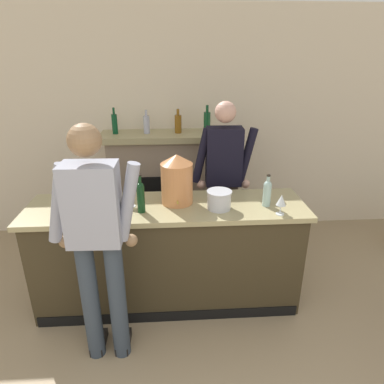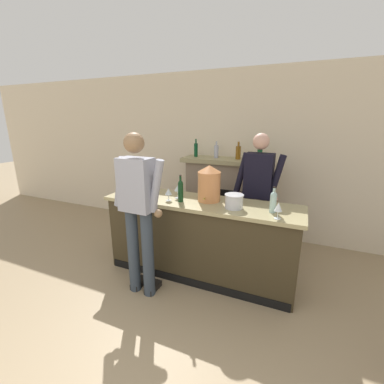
% 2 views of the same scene
% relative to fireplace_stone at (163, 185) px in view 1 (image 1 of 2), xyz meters
% --- Properties ---
extents(wall_back_panel, '(12.00, 0.07, 2.75)m').
position_rel_fireplace_stone_xyz_m(wall_back_panel, '(0.18, 0.26, 0.69)').
color(wall_back_panel, beige).
rests_on(wall_back_panel, ground_plane).
extents(bar_counter, '(2.41, 0.65, 1.00)m').
position_rel_fireplace_stone_xyz_m(bar_counter, '(0.06, -1.30, -0.18)').
color(bar_counter, '#382E1C').
rests_on(bar_counter, ground_plane).
extents(fireplace_stone, '(1.42, 0.52, 1.66)m').
position_rel_fireplace_stone_xyz_m(fireplace_stone, '(0.00, 0.00, 0.00)').
color(fireplace_stone, gray).
rests_on(fireplace_stone, ground_plane).
extents(person_customer, '(0.66, 0.31, 1.84)m').
position_rel_fireplace_stone_xyz_m(person_customer, '(-0.42, -1.90, 0.34)').
color(person_customer, '#323C48').
rests_on(person_customer, ground_plane).
extents(person_bartender, '(0.66, 0.31, 1.80)m').
position_rel_fireplace_stone_xyz_m(person_bartender, '(0.64, -0.68, 0.31)').
color(person_bartender, '#4E4039').
rests_on(person_bartender, ground_plane).
extents(copper_dispenser, '(0.28, 0.32, 0.44)m').
position_rel_fireplace_stone_xyz_m(copper_dispenser, '(0.15, -1.24, 0.54)').
color(copper_dispenser, '#C77D48').
rests_on(copper_dispenser, bar_counter).
extents(ice_bucket_steel, '(0.21, 0.21, 0.16)m').
position_rel_fireplace_stone_xyz_m(ice_bucket_steel, '(0.50, -1.38, 0.40)').
color(ice_bucket_steel, silver).
rests_on(ice_bucket_steel, bar_counter).
extents(wine_bottle_chardonnay_pale, '(0.06, 0.06, 0.33)m').
position_rel_fireplace_stone_xyz_m(wine_bottle_chardonnay_pale, '(-0.15, -1.41, 0.46)').
color(wine_bottle_chardonnay_pale, '#103317').
rests_on(wine_bottle_chardonnay_pale, bar_counter).
extents(wine_bottle_riesling_slim, '(0.07, 0.07, 0.28)m').
position_rel_fireplace_stone_xyz_m(wine_bottle_riesling_slim, '(0.91, -1.35, 0.44)').
color(wine_bottle_riesling_slim, '#9DBFB9').
rests_on(wine_bottle_riesling_slim, bar_counter).
extents(wine_bottle_port_short, '(0.08, 0.08, 0.34)m').
position_rel_fireplace_stone_xyz_m(wine_bottle_port_short, '(-0.78, -1.19, 0.47)').
color(wine_bottle_port_short, '#9DB0BD').
rests_on(wine_bottle_port_short, bar_counter).
extents(wine_glass_near_bucket, '(0.09, 0.09, 0.15)m').
position_rel_fireplace_stone_xyz_m(wine_glass_near_bucket, '(-0.30, -1.43, 0.43)').
color(wine_glass_near_bucket, silver).
rests_on(wine_glass_near_bucket, bar_counter).
extents(wine_glass_mid_counter, '(0.09, 0.09, 0.17)m').
position_rel_fireplace_stone_xyz_m(wine_glass_mid_counter, '(-0.24, -1.29, 0.44)').
color(wine_glass_mid_counter, silver).
rests_on(wine_glass_mid_counter, bar_counter).
extents(wine_glass_front_right, '(0.08, 0.08, 0.17)m').
position_rel_fireplace_stone_xyz_m(wine_glass_front_right, '(0.98, -1.53, 0.44)').
color(wine_glass_front_right, silver).
rests_on(wine_glass_front_right, bar_counter).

